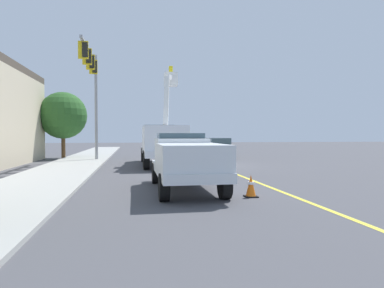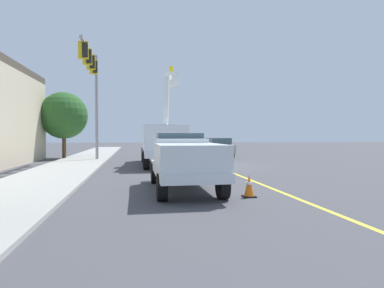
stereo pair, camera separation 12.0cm
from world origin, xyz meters
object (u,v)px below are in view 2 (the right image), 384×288
object	(u,v)px
traffic_signal_mast	(93,78)
passing_minivan	(217,146)
utility_bucket_truck	(162,140)
traffic_cone_mid_front	(185,155)
service_pickup_truck	(184,159)
traffic_cone_leading	(249,186)

from	to	relation	value
traffic_signal_mast	passing_minivan	bearing A→B (deg)	-64.39
utility_bucket_truck	traffic_cone_mid_front	distance (m)	4.55
service_pickup_truck	traffic_cone_leading	bearing A→B (deg)	-130.63
utility_bucket_truck	service_pickup_truck	distance (m)	10.34
traffic_cone_leading	traffic_cone_mid_front	xyz separation A→B (m)	(15.80, -0.10, 0.05)
passing_minivan	traffic_signal_mast	xyz separation A→B (m)	(-4.76, 9.94, 4.90)
passing_minivan	traffic_signal_mast	size ratio (longest dim) A/B	0.60
utility_bucket_truck	traffic_signal_mast	size ratio (longest dim) A/B	1.03
service_pickup_truck	traffic_signal_mast	world-z (taller)	traffic_signal_mast
service_pickup_truck	utility_bucket_truck	bearing A→B (deg)	0.49
traffic_cone_leading	service_pickup_truck	bearing A→B (deg)	49.37
traffic_cone_leading	traffic_cone_mid_front	bearing A→B (deg)	-0.35
passing_minivan	traffic_cone_mid_front	world-z (taller)	passing_minivan
service_pickup_truck	traffic_cone_mid_front	bearing A→B (deg)	-7.93
passing_minivan	traffic_cone_leading	world-z (taller)	passing_minivan
traffic_cone_leading	traffic_signal_mast	bearing A→B (deg)	25.78
traffic_cone_leading	utility_bucket_truck	bearing A→B (deg)	9.36
passing_minivan	traffic_cone_mid_front	xyz separation A→B (m)	(-2.65, 3.23, -0.57)
traffic_cone_leading	traffic_cone_mid_front	size ratio (longest dim) A/B	0.88
traffic_cone_mid_front	traffic_signal_mast	distance (m)	8.91
service_pickup_truck	traffic_cone_mid_front	distance (m)	14.35
service_pickup_truck	traffic_cone_leading	xyz separation A→B (m)	(-1.61, -1.88, -0.76)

